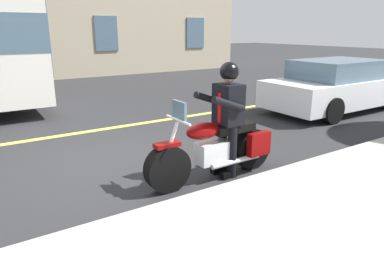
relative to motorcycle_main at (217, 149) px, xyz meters
name	(u,v)px	position (x,y,z in m)	size (l,w,h in m)	color
ground_plane	(116,160)	(1.04, -1.50, -0.45)	(80.00, 80.00, 0.00)	#28282B
lane_center_stripe	(84,132)	(1.04, -3.50, -0.45)	(60.00, 0.16, 0.01)	#E5DB4C
motorcycle_main	(217,149)	(0.00, 0.00, 0.00)	(2.21, 0.60, 1.26)	black
rider_main	(227,110)	(-0.19, -0.01, 0.58)	(0.62, 0.55, 1.74)	black
car_silver	(339,86)	(-5.60, -1.89, 0.24)	(4.60, 1.92, 1.40)	white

